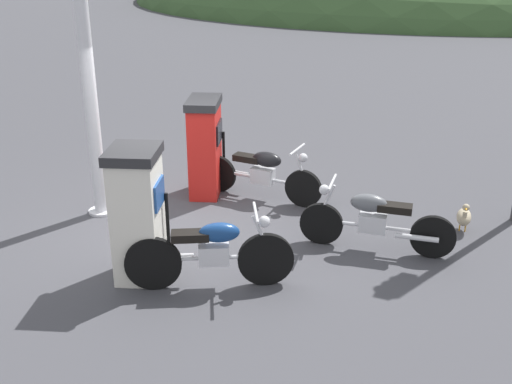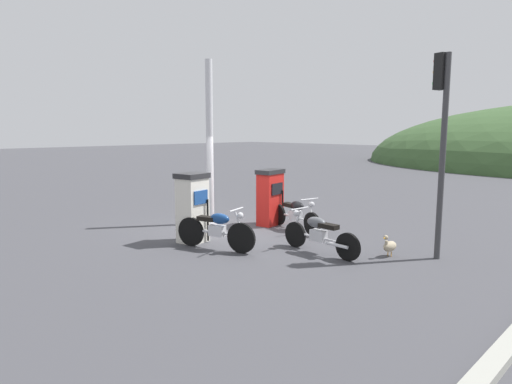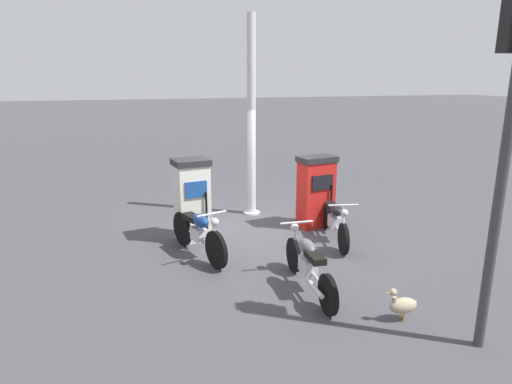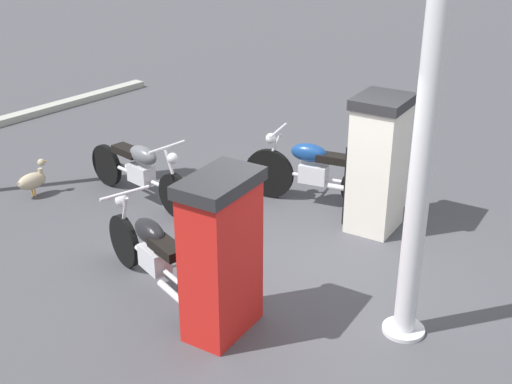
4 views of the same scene
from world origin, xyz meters
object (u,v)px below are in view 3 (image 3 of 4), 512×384
roadside_traffic_light (507,114)px  canopy_support_pole (251,122)px  motorcycle_near_pump (199,232)px  wandering_duck (402,305)px  motorcycle_extra (308,263)px  fuel_pump_near (192,199)px  fuel_pump_far (316,191)px  motorcycle_far_pump (335,219)px

roadside_traffic_light → canopy_support_pole: bearing=-169.6°
motorcycle_near_pump → wandering_duck: (3.05, 2.23, -0.23)m
motorcycle_extra → fuel_pump_near: bearing=-154.2°
fuel_pump_near → motorcycle_near_pump: (0.93, -0.05, -0.37)m
fuel_pump_near → wandering_duck: (3.97, 2.18, -0.61)m
fuel_pump_far → fuel_pump_near: bearing=-90.0°
motorcycle_near_pump → motorcycle_extra: motorcycle_near_pump is taller
fuel_pump_near → roadside_traffic_light: bearing=30.5°
canopy_support_pole → roadside_traffic_light: bearing=10.4°
fuel_pump_near → motorcycle_extra: bearing=25.8°
motorcycle_extra → canopy_support_pole: size_ratio=0.45×
fuel_pump_near → motorcycle_near_pump: fuel_pump_near is taller
fuel_pump_far → wandering_duck: size_ratio=3.20×
fuel_pump_far → motorcycle_extra: (2.75, -1.39, -0.36)m
fuel_pump_far → canopy_support_pole: size_ratio=0.34×
motorcycle_extra → wandering_duck: 1.51m
fuel_pump_near → fuel_pump_far: 2.72m
motorcycle_near_pump → wandering_duck: 3.78m
motorcycle_far_pump → wandering_duck: size_ratio=4.14×
wandering_duck → fuel_pump_near: bearing=-151.3°
fuel_pump_far → wandering_duck: 4.05m
fuel_pump_far → canopy_support_pole: bearing=-141.4°
motorcycle_far_pump → roadside_traffic_light: (3.76, 0.05, 2.39)m
fuel_pump_far → motorcycle_extra: fuel_pump_far is taller
motorcycle_extra → wandering_duck: (1.23, 0.85, -0.21)m
fuel_pump_far → roadside_traffic_light: bearing=0.4°
fuel_pump_far → wandering_duck: (3.97, -0.54, -0.56)m
fuel_pump_far → canopy_support_pole: (-1.34, -1.07, 1.42)m
motorcycle_extra → roadside_traffic_light: roadside_traffic_light is taller
fuel_pump_far → wandering_duck: fuel_pump_far is taller
motorcycle_far_pump → motorcycle_extra: (1.82, -1.38, -0.00)m
motorcycle_far_pump → motorcycle_extra: 2.28m
motorcycle_far_pump → roadside_traffic_light: roadside_traffic_light is taller
fuel_pump_near → roadside_traffic_light: (4.68, 2.76, 1.99)m
motorcycle_near_pump → motorcycle_extra: (1.82, 1.38, -0.02)m
fuel_pump_near → canopy_support_pole: canopy_support_pole is taller
motorcycle_far_pump → motorcycle_extra: bearing=-37.2°
roadside_traffic_light → motorcycle_far_pump: bearing=-179.3°
wandering_duck → canopy_support_pole: (-5.31, -0.53, 1.98)m
fuel_pump_far → motorcycle_far_pump: bearing=-0.8°
fuel_pump_near → motorcycle_far_pump: 2.89m
motorcycle_far_pump → fuel_pump_far: bearing=179.2°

